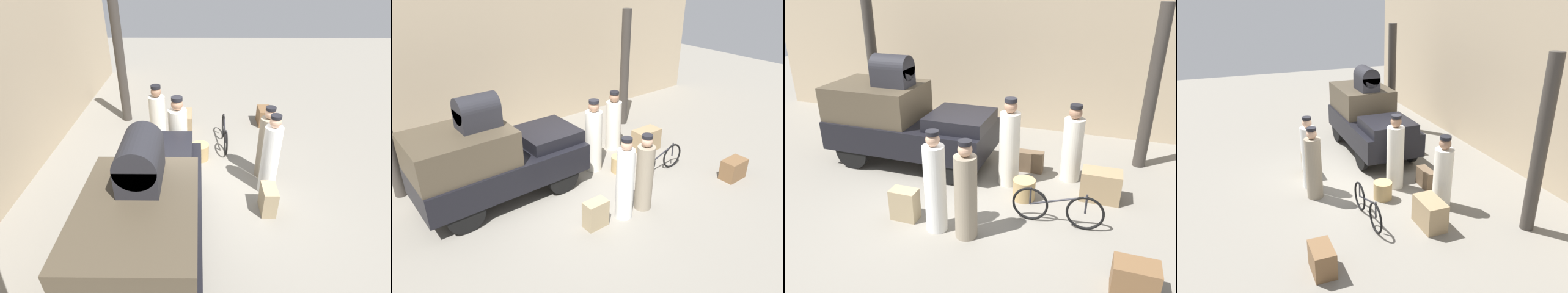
# 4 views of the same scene
# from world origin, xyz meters

# --- Properties ---
(ground_plane) EXTENTS (30.00, 30.00, 0.00)m
(ground_plane) POSITION_xyz_m (0.00, 0.00, 0.00)
(ground_plane) COLOR gray
(station_building_facade) EXTENTS (16.00, 0.15, 4.50)m
(station_building_facade) POSITION_xyz_m (0.00, 4.08, 2.25)
(station_building_facade) COLOR tan
(station_building_facade) RESTS_ON ground
(canopy_pillar_left) EXTENTS (0.28, 0.28, 3.59)m
(canopy_pillar_left) POSITION_xyz_m (-3.56, 2.39, 1.80)
(canopy_pillar_left) COLOR #38332D
(canopy_pillar_left) RESTS_ON ground
(canopy_pillar_right) EXTENTS (0.28, 0.28, 3.59)m
(canopy_pillar_right) POSITION_xyz_m (3.36, 2.39, 1.80)
(canopy_pillar_right) COLOR #38332D
(canopy_pillar_right) RESTS_ON ground
(truck) EXTENTS (3.73, 1.64, 1.82)m
(truck) POSITION_xyz_m (-1.90, 0.90, 0.99)
(truck) COLOR black
(truck) RESTS_ON ground
(bicycle) EXTENTS (1.60, 0.04, 0.69)m
(bicycle) POSITION_xyz_m (1.87, -0.57, 0.33)
(bicycle) COLOR black
(bicycle) RESTS_ON ground
(wicker_basket) EXTENTS (0.44, 0.44, 0.42)m
(wicker_basket) POSITION_xyz_m (1.15, 0.09, 0.21)
(wicker_basket) COLOR tan
(wicker_basket) RESTS_ON ground
(porter_with_bicycle) EXTENTS (0.42, 0.42, 1.88)m
(porter_with_bicycle) POSITION_xyz_m (0.70, 0.60, 0.86)
(porter_with_bicycle) COLOR silver
(porter_with_bicycle) RESTS_ON ground
(porter_lifting_near_truck) EXTENTS (0.37, 0.37, 1.75)m
(porter_lifting_near_truck) POSITION_xyz_m (0.49, -1.38, 0.80)
(porter_lifting_near_truck) COLOR gray
(porter_lifting_near_truck) RESTS_ON ground
(porter_standing_middle) EXTENTS (0.37, 0.37, 1.83)m
(porter_standing_middle) POSITION_xyz_m (-0.06, -1.36, 0.84)
(porter_standing_middle) COLOR white
(porter_standing_middle) RESTS_ON ground
(conductor_in_dark_uniform) EXTENTS (0.42, 0.42, 1.68)m
(conductor_in_dark_uniform) POSITION_xyz_m (1.90, 1.22, 0.76)
(conductor_in_dark_uniform) COLOR silver
(conductor_in_dark_uniform) RESTS_ON ground
(trunk_wicker_pale) EXTENTS (0.61, 0.25, 0.47)m
(trunk_wicker_pale) POSITION_xyz_m (1.00, 1.32, 0.23)
(trunk_wicker_pale) COLOR brown
(trunk_wicker_pale) RESTS_ON ground
(trunk_large_brown) EXTENTS (0.48, 0.29, 0.59)m
(trunk_large_brown) POSITION_xyz_m (-0.74, -1.26, 0.29)
(trunk_large_brown) COLOR #9E8966
(trunk_large_brown) RESTS_ON ground
(trunk_umber_medium) EXTENTS (0.61, 0.38, 0.51)m
(trunk_umber_medium) POSITION_xyz_m (3.12, -1.88, 0.25)
(trunk_umber_medium) COLOR brown
(trunk_umber_medium) RESTS_ON ground
(suitcase_tan_flat) EXTENTS (0.75, 0.45, 0.61)m
(suitcase_tan_flat) POSITION_xyz_m (2.56, 0.55, 0.31)
(suitcase_tan_flat) COLOR #937A56
(suitcase_tan_flat) RESTS_ON ground
(trunk_on_truck_roof) EXTENTS (0.83, 0.55, 0.69)m
(trunk_on_truck_roof) POSITION_xyz_m (-2.07, 0.90, 2.15)
(trunk_on_truck_roof) COLOR #232328
(trunk_on_truck_roof) RESTS_ON truck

